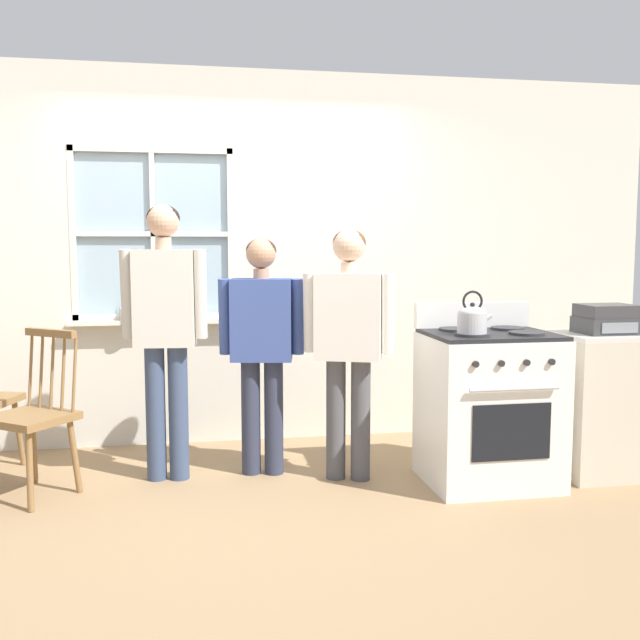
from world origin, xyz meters
name	(u,v)px	position (x,y,z in m)	size (l,w,h in m)	color
ground_plane	(253,506)	(0.00, 0.00, 0.00)	(16.00, 16.00, 0.00)	#937551
wall_back	(240,260)	(0.03, 1.40, 1.34)	(6.40, 0.16, 2.70)	silver
chair_by_window	(33,418)	(-1.23, 0.39, 0.46)	(0.58, 0.57, 0.96)	olive
person_elderly_left	(165,317)	(-0.48, 0.56, 1.01)	(0.52, 0.24, 1.69)	#384766
person_teen_center	(262,335)	(0.11, 0.56, 0.89)	(0.54, 0.27, 1.49)	#2D3347
person_adult_right	(349,330)	(0.62, 0.36, 0.93)	(0.56, 0.33, 1.54)	#4C4C51
stove	(488,406)	(1.44, 0.15, 0.47)	(0.76, 0.68, 1.08)	white
kettle	(472,318)	(1.28, 0.02, 1.02)	(0.21, 0.17, 0.25)	#B7B7BC
potted_plant	(132,310)	(-0.73, 1.31, 0.99)	(0.16, 0.16, 0.26)	beige
side_counter	(601,404)	(2.22, 0.19, 0.45)	(0.55, 0.50, 0.90)	beige
stereo	(607,319)	(2.22, 0.17, 0.99)	(0.34, 0.29, 0.18)	#38383A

